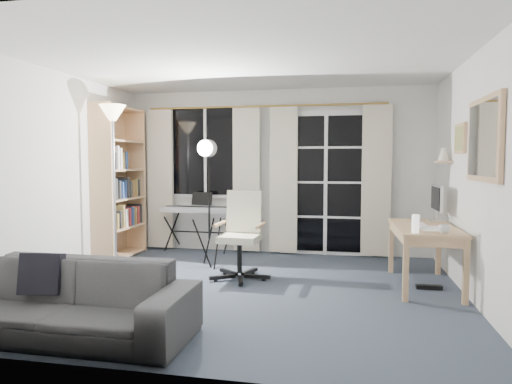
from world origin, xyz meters
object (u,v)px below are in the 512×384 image
at_px(monitor, 437,200).
at_px(desk, 425,233).
at_px(studio_light, 207,163).
at_px(torchiere_lamp, 113,137).
at_px(mug, 444,228).
at_px(bookshelf, 116,186).
at_px(keyboard_piano, 200,210).
at_px(sofa, 66,287).
at_px(office_chair, 242,226).

bearing_deg(monitor, desk, -115.18).
relative_size(studio_light, desk, 1.33).
distance_m(torchiere_lamp, studio_light, 1.22).
relative_size(desk, mug, 11.53).
bearing_deg(mug, bookshelf, 163.28).
height_order(desk, mug, mug).
bearing_deg(bookshelf, monitor, -3.30).
xyz_separation_m(keyboard_piano, sofa, (-0.01, -3.25, -0.25)).
relative_size(keyboard_piano, studio_light, 0.70).
xyz_separation_m(studio_light, desk, (2.55, -0.37, -0.75)).
bearing_deg(desk, bookshelf, 168.08).
distance_m(keyboard_piano, desk, 3.19).
distance_m(studio_light, monitor, 2.78).
height_order(keyboard_piano, desk, keyboard_piano).
xyz_separation_m(keyboard_piano, desk, (2.94, -1.23, -0.06)).
xyz_separation_m(torchiere_lamp, sofa, (0.74, -2.14, -1.27)).
bearing_deg(sofa, office_chair, 65.96).
relative_size(keyboard_piano, desk, 0.93).
bearing_deg(keyboard_piano, torchiere_lamp, -123.00).
height_order(bookshelf, torchiere_lamp, bookshelf).
distance_m(keyboard_piano, sofa, 3.26).
bearing_deg(keyboard_piano, mug, -28.21).
height_order(torchiere_lamp, office_chair, torchiere_lamp).
bearing_deg(keyboard_piano, office_chair, -51.32).
bearing_deg(monitor, mug, -97.37).
height_order(keyboard_piano, office_chair, office_chair).
distance_m(torchiere_lamp, office_chair, 1.98).
distance_m(keyboard_piano, mug, 3.50).
relative_size(torchiere_lamp, office_chair, 2.03).
xyz_separation_m(desk, mug, (0.10, -0.50, 0.14)).
bearing_deg(sofa, desk, 34.79).
height_order(bookshelf, studio_light, bookshelf).
distance_m(office_chair, mug, 2.19).
xyz_separation_m(office_chair, desk, (2.02, -0.02, -0.02)).
bearing_deg(office_chair, sofa, -112.05).
bearing_deg(studio_light, monitor, 8.43).
bearing_deg(bookshelf, studio_light, -13.40).
distance_m(bookshelf, office_chair, 2.15).
bearing_deg(studio_light, bookshelf, 172.84).
distance_m(bookshelf, keyboard_piano, 1.23).
xyz_separation_m(keyboard_piano, mug, (3.04, -1.73, 0.08)).
distance_m(mug, sofa, 3.43).
relative_size(keyboard_piano, sofa, 0.59).
height_order(office_chair, desk, office_chair).
bearing_deg(mug, monitor, 84.18).
height_order(torchiere_lamp, mug, torchiere_lamp).
bearing_deg(torchiere_lamp, office_chair, -3.40).
bearing_deg(torchiere_lamp, mug, -9.32).
bearing_deg(monitor, keyboard_piano, 164.52).
bearing_deg(desk, mug, -80.23).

